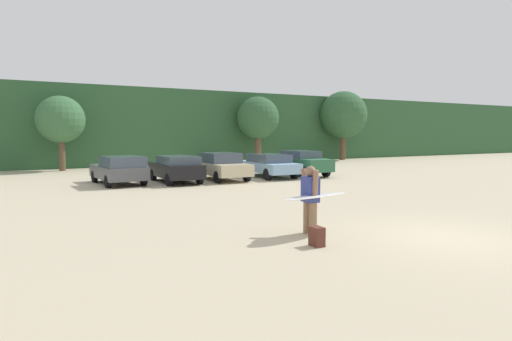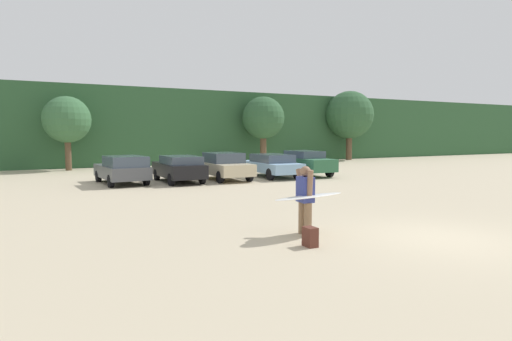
{
  "view_description": "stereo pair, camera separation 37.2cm",
  "coord_description": "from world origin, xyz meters",
  "views": [
    {
      "loc": [
        -9.03,
        -6.77,
        2.57
      ],
      "look_at": [
        -1.2,
        7.58,
        1.14
      ],
      "focal_mm": 29.57,
      "sensor_mm": 36.0,
      "label": 1
    },
    {
      "loc": [
        -8.71,
        -6.95,
        2.57
      ],
      "look_at": [
        -1.2,
        7.58,
        1.14
      ],
      "focal_mm": 29.57,
      "sensor_mm": 36.0,
      "label": 2
    }
  ],
  "objects": [
    {
      "name": "backpack_dropped",
      "position": [
        -3.28,
        0.87,
        0.22
      ],
      "size": [
        0.24,
        0.34,
        0.45
      ],
      "color": "#592D23",
      "rests_on": "ground_plane"
    },
    {
      "name": "person_adult",
      "position": [
        -2.74,
        1.87,
        0.99
      ],
      "size": [
        0.36,
        0.79,
        1.76
      ],
      "rotation": [
        0.0,
        0.0,
        3.04
      ],
      "color": "#8C6B4C",
      "rests_on": "ground_plane"
    },
    {
      "name": "parked_car_sky_blue",
      "position": [
        3.53,
        14.74,
        0.75
      ],
      "size": [
        2.06,
        4.78,
        1.37
      ],
      "rotation": [
        0.0,
        0.0,
        1.54
      ],
      "color": "#84ADD1",
      "rests_on": "ground_plane"
    },
    {
      "name": "parked_car_dark_gray",
      "position": [
        -4.92,
        15.27,
        0.77
      ],
      "size": [
        2.26,
        4.34,
        1.46
      ],
      "rotation": [
        0.0,
        0.0,
        1.65
      ],
      "color": "#4C4F54",
      "rests_on": "ground_plane"
    },
    {
      "name": "tree_far_left",
      "position": [
        18.62,
        25.88,
        4.4
      ],
      "size": [
        4.67,
        4.67,
        6.76
      ],
      "color": "brown",
      "rests_on": "ground_plane"
    },
    {
      "name": "tree_far_right",
      "position": [
        8.75,
        25.44,
        3.92
      ],
      "size": [
        3.66,
        3.66,
        5.79
      ],
      "color": "brown",
      "rests_on": "ground_plane"
    },
    {
      "name": "hillside_ridge",
      "position": [
        0.0,
        33.07,
        3.14
      ],
      "size": [
        108.0,
        12.0,
        6.29
      ],
      "primitive_type": "cube",
      "color": "#2D5633",
      "rests_on": "ground_plane"
    },
    {
      "name": "parked_car_forest_green",
      "position": [
        5.94,
        14.77,
        0.82
      ],
      "size": [
        1.9,
        4.65,
        1.52
      ],
      "rotation": [
        0.0,
        0.0,
        1.53
      ],
      "color": "#2D6642",
      "rests_on": "ground_plane"
    },
    {
      "name": "tree_ridge_back",
      "position": [
        -6.87,
        25.36,
        3.54
      ],
      "size": [
        3.25,
        3.25,
        5.19
      ],
      "color": "brown",
      "rests_on": "ground_plane"
    },
    {
      "name": "surfboard_white",
      "position": [
        -2.68,
        1.77,
        1.0
      ],
      "size": [
        2.33,
        1.02,
        0.13
      ],
      "rotation": [
        0.0,
        0.0,
        3.32
      ],
      "color": "white"
    },
    {
      "name": "parked_car_black",
      "position": [
        -2.11,
        14.72,
        0.77
      ],
      "size": [
        1.85,
        4.29,
        1.42
      ],
      "rotation": [
        0.0,
        0.0,
        1.57
      ],
      "color": "black",
      "rests_on": "ground_plane"
    },
    {
      "name": "parked_car_champagne",
      "position": [
        0.52,
        14.75,
        0.79
      ],
      "size": [
        1.94,
        4.22,
        1.52
      ],
      "rotation": [
        0.0,
        0.0,
        1.56
      ],
      "color": "beige",
      "rests_on": "ground_plane"
    },
    {
      "name": "ground_plane",
      "position": [
        0.0,
        0.0,
        0.0
      ],
      "size": [
        120.0,
        120.0,
        0.0
      ],
      "primitive_type": "plane",
      "color": "#C1B293"
    }
  ]
}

